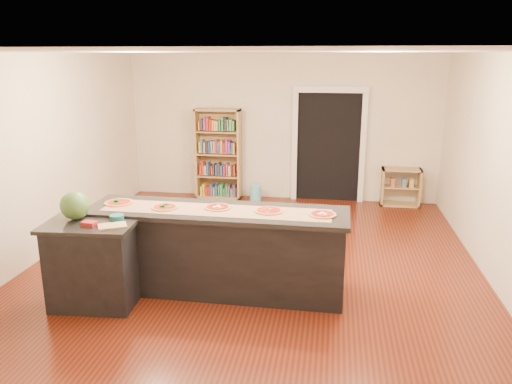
% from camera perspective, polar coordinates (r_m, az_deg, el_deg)
% --- Properties ---
extents(room, '(6.00, 7.00, 2.80)m').
position_cam_1_polar(room, '(6.36, -0.28, 3.01)').
color(room, beige).
rests_on(room, ground).
extents(doorway, '(1.40, 0.09, 2.21)m').
position_cam_1_polar(doorway, '(9.72, 8.30, 5.95)').
color(doorway, black).
rests_on(doorway, room).
extents(kitchen_island, '(3.08, 0.83, 1.02)m').
position_cam_1_polar(kitchen_island, '(6.02, -4.43, -6.61)').
color(kitchen_island, black).
rests_on(kitchen_island, ground).
extents(side_counter, '(1.00, 0.73, 0.99)m').
position_cam_1_polar(side_counter, '(5.97, -18.01, -7.70)').
color(side_counter, black).
rests_on(side_counter, ground).
extents(bookshelf, '(0.89, 0.32, 1.77)m').
position_cam_1_polar(bookshelf, '(9.87, -4.34, 4.34)').
color(bookshelf, tan).
rests_on(bookshelf, ground).
extents(low_shelf, '(0.72, 0.31, 0.72)m').
position_cam_1_polar(low_shelf, '(9.81, 16.19, 0.55)').
color(low_shelf, tan).
rests_on(low_shelf, ground).
extents(waste_bin, '(0.22, 0.22, 0.32)m').
position_cam_1_polar(waste_bin, '(9.75, -0.03, -0.13)').
color(waste_bin, '#66BDE4').
rests_on(waste_bin, ground).
extents(kraft_paper, '(2.68, 0.51, 0.00)m').
position_cam_1_polar(kraft_paper, '(5.82, -4.60, -2.08)').
color(kraft_paper, '#956D4D').
rests_on(kraft_paper, kitchen_island).
extents(watermelon, '(0.32, 0.32, 0.32)m').
position_cam_1_polar(watermelon, '(5.90, -19.99, -1.45)').
color(watermelon, '#144214').
rests_on(watermelon, side_counter).
extents(cutting_board, '(0.35, 0.31, 0.02)m').
position_cam_1_polar(cutting_board, '(5.56, -16.09, -3.74)').
color(cutting_board, tan).
rests_on(cutting_board, side_counter).
extents(package_red, '(0.16, 0.13, 0.05)m').
position_cam_1_polar(package_red, '(5.65, -18.52, -3.47)').
color(package_red, maroon).
rests_on(package_red, side_counter).
extents(package_teal, '(0.16, 0.16, 0.06)m').
position_cam_1_polar(package_teal, '(5.77, -15.61, -2.83)').
color(package_teal, '#195966').
rests_on(package_teal, side_counter).
extents(pizza_a, '(0.35, 0.35, 0.02)m').
position_cam_1_polar(pizza_a, '(6.29, -15.38, -1.16)').
color(pizza_a, '#BE8249').
rests_on(pizza_a, kitchen_island).
extents(pizza_b, '(0.33, 0.33, 0.02)m').
position_cam_1_polar(pizza_b, '(5.98, -10.39, -1.72)').
color(pizza_b, '#BE8249').
rests_on(pizza_b, kitchen_island).
extents(pizza_c, '(0.31, 0.31, 0.02)m').
position_cam_1_polar(pizza_c, '(5.90, -4.41, -1.74)').
color(pizza_c, '#BE8249').
rests_on(pizza_c, kitchen_island).
extents(pizza_d, '(0.32, 0.32, 0.02)m').
position_cam_1_polar(pizza_d, '(5.75, 1.47, -2.14)').
color(pizza_d, '#BE8249').
rests_on(pizza_d, kitchen_island).
extents(pizza_e, '(0.31, 0.31, 0.02)m').
position_cam_1_polar(pizza_e, '(5.67, 7.60, -2.54)').
color(pizza_e, '#BE8249').
rests_on(pizza_e, kitchen_island).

